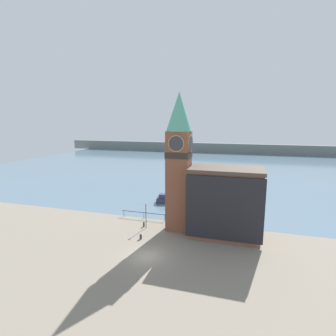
{
  "coord_description": "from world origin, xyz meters",
  "views": [
    {
      "loc": [
        10.97,
        -28.13,
        16.51
      ],
      "look_at": [
        0.63,
        7.05,
        9.94
      ],
      "focal_mm": 28.0,
      "sensor_mm": 36.0,
      "label": 1
    }
  ],
  "objects_px": {
    "clock_tower": "(179,159)",
    "mooring_bollard_near": "(144,224)",
    "pier_building": "(225,202)",
    "lamp_post": "(146,210)",
    "mooring_bollard_far": "(141,236)",
    "boat_near": "(168,199)"
  },
  "relations": [
    {
      "from": "pier_building",
      "to": "mooring_bollard_far",
      "type": "height_order",
      "value": "pier_building"
    },
    {
      "from": "mooring_bollard_near",
      "to": "mooring_bollard_far",
      "type": "bearing_deg",
      "value": -74.03
    },
    {
      "from": "boat_near",
      "to": "mooring_bollard_near",
      "type": "height_order",
      "value": "boat_near"
    },
    {
      "from": "mooring_bollard_near",
      "to": "lamp_post",
      "type": "bearing_deg",
      "value": -36.7
    },
    {
      "from": "clock_tower",
      "to": "mooring_bollard_far",
      "type": "xyz_separation_m",
      "value": [
        -4.22,
        -5.17,
        -10.62
      ]
    },
    {
      "from": "clock_tower",
      "to": "mooring_bollard_near",
      "type": "height_order",
      "value": "clock_tower"
    },
    {
      "from": "clock_tower",
      "to": "lamp_post",
      "type": "relative_size",
      "value": 5.04
    },
    {
      "from": "boat_near",
      "to": "mooring_bollard_near",
      "type": "bearing_deg",
      "value": -101.74
    },
    {
      "from": "boat_near",
      "to": "mooring_bollard_near",
      "type": "xyz_separation_m",
      "value": [
        -0.11,
        -12.92,
        -0.26
      ]
    },
    {
      "from": "pier_building",
      "to": "lamp_post",
      "type": "distance_m",
      "value": 12.17
    },
    {
      "from": "pier_building",
      "to": "mooring_bollard_near",
      "type": "height_order",
      "value": "pier_building"
    },
    {
      "from": "clock_tower",
      "to": "mooring_bollard_far",
      "type": "height_order",
      "value": "clock_tower"
    },
    {
      "from": "clock_tower",
      "to": "mooring_bollard_near",
      "type": "xyz_separation_m",
      "value": [
        -5.44,
        -0.89,
        -10.58
      ]
    },
    {
      "from": "pier_building",
      "to": "boat_near",
      "type": "height_order",
      "value": "pier_building"
    },
    {
      "from": "mooring_bollard_near",
      "to": "lamp_post",
      "type": "relative_size",
      "value": 0.19
    },
    {
      "from": "clock_tower",
      "to": "boat_near",
      "type": "relative_size",
      "value": 4.03
    },
    {
      "from": "mooring_bollard_far",
      "to": "lamp_post",
      "type": "height_order",
      "value": "lamp_post"
    },
    {
      "from": "clock_tower",
      "to": "mooring_bollard_far",
      "type": "distance_m",
      "value": 12.54
    },
    {
      "from": "pier_building",
      "to": "mooring_bollard_near",
      "type": "bearing_deg",
      "value": -178.69
    },
    {
      "from": "clock_tower",
      "to": "pier_building",
      "type": "bearing_deg",
      "value": -4.87
    },
    {
      "from": "pier_building",
      "to": "lamp_post",
      "type": "bearing_deg",
      "value": -176.71
    },
    {
      "from": "clock_tower",
      "to": "boat_near",
      "type": "distance_m",
      "value": 16.73
    }
  ]
}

